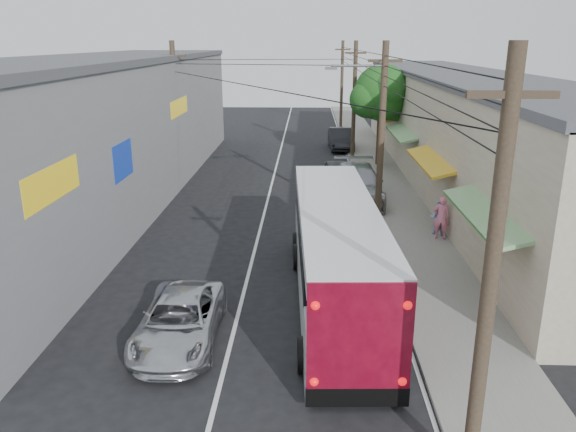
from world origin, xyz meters
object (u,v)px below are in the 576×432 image
at_px(jeepney, 180,321).
at_px(pedestrian_near, 441,217).
at_px(parked_car_far, 341,139).
at_px(parked_car_mid, 338,175).
at_px(pedestrian_far, 438,218).
at_px(coach_bus, 336,252).
at_px(parked_suv, 356,184).

bearing_deg(jeepney, pedestrian_near, 42.32).
distance_m(jeepney, parked_car_far, 29.75).
bearing_deg(parked_car_mid, parked_car_far, 83.03).
bearing_deg(parked_car_mid, jeepney, -110.01).
bearing_deg(jeepney, parked_car_mid, 72.11).
xyz_separation_m(jeepney, pedestrian_far, (9.00, 9.05, 0.19)).
distance_m(parked_car_mid, pedestrian_near, 9.46).
distance_m(jeepney, pedestrian_far, 12.77).
relative_size(coach_bus, parked_suv, 1.78).
bearing_deg(pedestrian_near, parked_car_mid, -52.69).
xyz_separation_m(parked_car_mid, pedestrian_far, (3.80, -8.11, 0.08)).
xyz_separation_m(coach_bus, parked_suv, (1.60, 11.71, -0.75)).
height_order(parked_suv, parked_car_far, parked_suv).
bearing_deg(parked_car_mid, parked_suv, -77.01).
height_order(parked_car_mid, pedestrian_far, pedestrian_far).
relative_size(jeepney, parked_car_mid, 1.05).
relative_size(parked_car_mid, parked_car_far, 0.92).
relative_size(jeepney, pedestrian_near, 2.53).
distance_m(jeepney, parked_car_mid, 17.93).
height_order(parked_car_mid, parked_car_far, parked_car_far).
xyz_separation_m(parked_suv, pedestrian_near, (3.00, -5.90, 0.11)).
distance_m(parked_suv, pedestrian_far, 6.13).
bearing_deg(pedestrian_far, coach_bus, 80.49).
bearing_deg(parked_car_far, jeepney, -104.01).
bearing_deg(parked_suv, parked_car_far, 91.11).
height_order(parked_suv, pedestrian_far, parked_suv).
bearing_deg(parked_car_mid, pedestrian_far, -68.05).
relative_size(jeepney, pedestrian_far, 3.25).
xyz_separation_m(parked_suv, pedestrian_far, (3.00, -5.35, -0.09)).
relative_size(parked_suv, pedestrian_near, 3.48).
xyz_separation_m(coach_bus, parked_car_mid, (0.80, 14.48, -0.92)).
relative_size(coach_bus, parked_car_far, 2.35).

